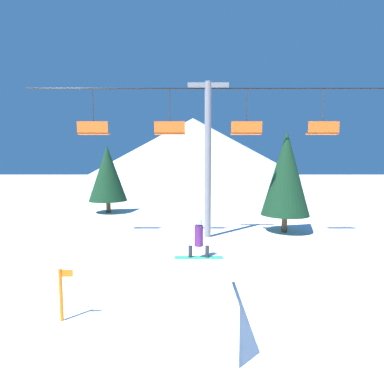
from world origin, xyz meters
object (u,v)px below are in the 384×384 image
(snow_ramp, at_px, (192,295))
(trail_marker, at_px, (62,293))
(snowboarder, at_px, (199,238))
(pine_tree_near, at_px, (286,173))

(snow_ramp, height_order, trail_marker, trail_marker)
(snowboarder, height_order, trail_marker, snowboarder)
(snow_ramp, height_order, snowboarder, snowboarder)
(snow_ramp, distance_m, snowboarder, 1.86)
(snowboarder, bearing_deg, trail_marker, -160.86)
(snowboarder, xyz_separation_m, pine_tree_near, (5.83, 9.72, 1.79))
(pine_tree_near, bearing_deg, snowboarder, -120.94)
(snow_ramp, xyz_separation_m, pine_tree_near, (6.05, 10.97, 3.15))
(trail_marker, bearing_deg, snowboarder, 19.14)
(pine_tree_near, bearing_deg, trail_marker, -131.36)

